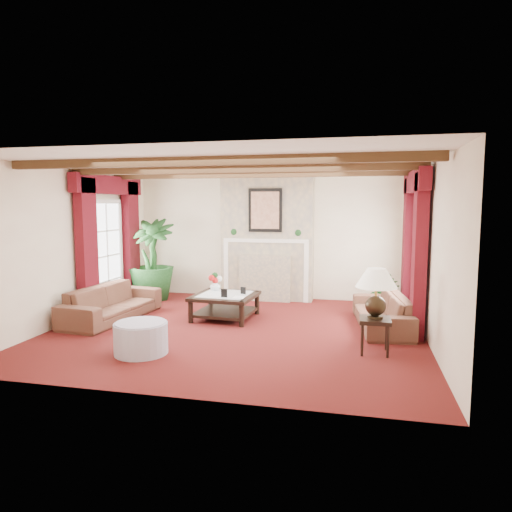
% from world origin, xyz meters
% --- Properties ---
extents(floor, '(6.00, 6.00, 0.00)m').
position_xyz_m(floor, '(0.00, 0.00, 0.00)').
color(floor, '#4A110D').
rests_on(floor, ground).
extents(ceiling, '(6.00, 6.00, 0.00)m').
position_xyz_m(ceiling, '(0.00, 0.00, 2.70)').
color(ceiling, white).
rests_on(ceiling, floor).
extents(back_wall, '(6.00, 0.02, 2.70)m').
position_xyz_m(back_wall, '(0.00, 2.75, 1.35)').
color(back_wall, beige).
rests_on(back_wall, ground).
extents(left_wall, '(0.02, 5.50, 2.70)m').
position_xyz_m(left_wall, '(-3.00, 0.00, 1.35)').
color(left_wall, beige).
rests_on(left_wall, ground).
extents(right_wall, '(0.02, 5.50, 2.70)m').
position_xyz_m(right_wall, '(3.00, 0.00, 1.35)').
color(right_wall, beige).
rests_on(right_wall, ground).
extents(ceiling_beams, '(6.00, 3.00, 0.12)m').
position_xyz_m(ceiling_beams, '(0.00, 0.00, 2.64)').
color(ceiling_beams, '#372211').
rests_on(ceiling_beams, ceiling).
extents(fireplace, '(2.00, 0.52, 2.70)m').
position_xyz_m(fireplace, '(0.00, 2.55, 2.70)').
color(fireplace, tan).
rests_on(fireplace, ground).
extents(french_door_left, '(0.10, 1.10, 2.16)m').
position_xyz_m(french_door_left, '(-2.97, 1.00, 2.13)').
color(french_door_left, white).
rests_on(french_door_left, ground).
extents(french_door_right, '(0.10, 1.10, 2.16)m').
position_xyz_m(french_door_right, '(2.97, 1.00, 2.13)').
color(french_door_right, white).
rests_on(french_door_right, ground).
extents(curtains_left, '(0.20, 2.40, 2.55)m').
position_xyz_m(curtains_left, '(-2.86, 1.00, 2.55)').
color(curtains_left, '#440912').
rests_on(curtains_left, ground).
extents(curtains_right, '(0.20, 2.40, 2.55)m').
position_xyz_m(curtains_right, '(2.86, 1.00, 2.55)').
color(curtains_right, '#440912').
rests_on(curtains_right, ground).
extents(sofa_left, '(2.21, 1.04, 0.82)m').
position_xyz_m(sofa_left, '(-2.38, 0.15, 0.41)').
color(sofa_left, '#3B1017').
rests_on(sofa_left, ground).
extents(sofa_right, '(2.07, 1.03, 0.76)m').
position_xyz_m(sofa_right, '(2.35, 0.66, 0.38)').
color(sofa_right, '#3B1017').
rests_on(sofa_right, ground).
extents(potted_palm, '(1.05, 1.80, 0.99)m').
position_xyz_m(potted_palm, '(-2.44, 1.92, 0.49)').
color(potted_palm, black).
rests_on(potted_palm, ground).
extents(small_plant, '(1.55, 1.55, 0.64)m').
position_xyz_m(small_plant, '(2.48, 1.90, 0.32)').
color(small_plant, black).
rests_on(small_plant, ground).
extents(coffee_table, '(1.15, 1.15, 0.44)m').
position_xyz_m(coffee_table, '(-0.41, 0.68, 0.22)').
color(coffee_table, black).
rests_on(coffee_table, ground).
extents(side_table, '(0.52, 0.52, 0.50)m').
position_xyz_m(side_table, '(2.19, -0.74, 0.25)').
color(side_table, black).
rests_on(side_table, ground).
extents(ottoman, '(0.74, 0.74, 0.43)m').
position_xyz_m(ottoman, '(-0.99, -1.48, 0.22)').
color(ottoman, '#A2A2B7').
rests_on(ottoman, ground).
extents(table_lamp, '(0.57, 0.57, 0.72)m').
position_xyz_m(table_lamp, '(2.19, -0.74, 0.86)').
color(table_lamp, black).
rests_on(table_lamp, side_table).
extents(flower_vase, '(0.26, 0.26, 0.19)m').
position_xyz_m(flower_vase, '(-0.69, 0.99, 0.54)').
color(flower_vase, silver).
rests_on(flower_vase, coffee_table).
extents(book, '(0.20, 0.04, 0.26)m').
position_xyz_m(book, '(-0.17, 0.40, 0.57)').
color(book, black).
rests_on(book, coffee_table).
extents(photo_frame_a, '(0.12, 0.04, 0.16)m').
position_xyz_m(photo_frame_a, '(-0.34, 0.39, 0.52)').
color(photo_frame_a, black).
rests_on(photo_frame_a, coffee_table).
extents(photo_frame_b, '(0.11, 0.06, 0.14)m').
position_xyz_m(photo_frame_b, '(-0.09, 0.75, 0.51)').
color(photo_frame_b, black).
rests_on(photo_frame_b, coffee_table).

